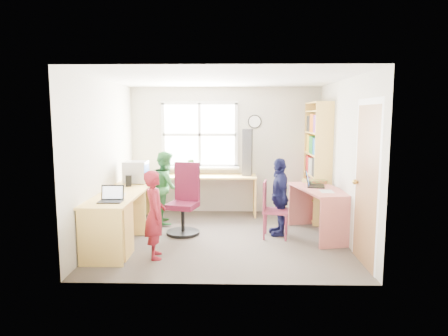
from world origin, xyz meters
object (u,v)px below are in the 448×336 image
crt_monitor (136,172)px  bookshelf (317,164)px  wooden_chair (271,207)px  right_desk (320,201)px  l_desk (134,213)px  person_green (166,187)px  laptop_right (312,183)px  swivel_chair (185,203)px  person_red (155,214)px  person_navy (279,197)px  potted_plant (190,167)px  laptop_left (111,198)px  cd_tower (247,152)px

crt_monitor → bookshelf: bearing=12.8°
bookshelf → wooden_chair: size_ratio=2.39×
right_desk → l_desk: bearing=177.1°
l_desk → wooden_chair: 2.07m
bookshelf → person_green: (-2.67, -0.34, -0.37)m
laptop_right → swivel_chair: bearing=103.1°
person_red → person_navy: bearing=-71.8°
bookshelf → right_desk: bearing=-98.5°
l_desk → bookshelf: bearing=26.4°
l_desk → potted_plant: bearing=69.4°
person_green → laptop_left: bearing=154.3°
laptop_right → cd_tower: size_ratio=0.47×
right_desk → potted_plant: potted_plant is taller
swivel_chair → l_desk: bearing=-127.2°
laptop_right → cd_tower: (-1.00, 1.10, 0.38)m
cd_tower → right_desk: bearing=-38.7°
right_desk → potted_plant: bearing=137.5°
swivel_chair → laptop_right: size_ratio=2.76×
right_desk → person_navy: bearing=165.3°
bookshelf → person_red: 3.29m
laptop_right → laptop_left: bearing=122.8°
potted_plant → swivel_chair: bearing=-88.5°
crt_monitor → person_navy: bearing=-7.5°
laptop_left → cd_tower: bearing=49.6°
right_desk → bookshelf: size_ratio=0.66×
laptop_left → potted_plant: size_ratio=0.98×
right_desk → cd_tower: bearing=118.5°
wooden_chair → laptop_left: bearing=-148.1°
cd_tower → potted_plant: bearing=-169.0°
swivel_chair → cd_tower: bearing=64.5°
laptop_left → potted_plant: (0.80, 2.28, 0.11)m
person_navy → person_green: bearing=-114.0°
swivel_chair → cd_tower: 1.73m
laptop_right → potted_plant: bearing=72.2°
l_desk → wooden_chair: size_ratio=3.36×
potted_plant → person_red: person_red is taller
cd_tower → person_red: cd_tower is taller
wooden_chair → person_red: size_ratio=0.75×
crt_monitor → potted_plant: (0.82, 0.86, -0.03)m
right_desk → cd_tower: size_ratio=1.60×
right_desk → swivel_chair: size_ratio=1.24×
right_desk → swivel_chair: bearing=166.0°
potted_plant → person_navy: (1.53, -1.24, -0.30)m
laptop_left → laptop_right: bearing=21.4°
swivel_chair → laptop_left: (-0.83, -1.09, 0.32)m
l_desk → right_desk: l_desk is taller
crt_monitor → potted_plant: 1.18m
swivel_chair → laptop_right: 2.06m
person_green → laptop_right: bearing=-113.2°
l_desk → right_desk: bearing=9.2°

